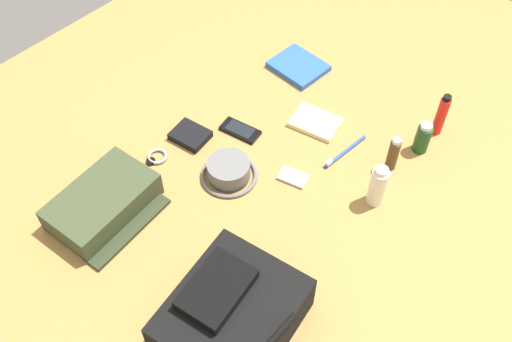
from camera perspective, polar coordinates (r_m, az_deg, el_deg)
ground_plane at (r=1.71m, az=0.00°, el=-1.09°), size 2.64×2.02×0.02m
backpack at (r=1.41m, az=-2.40°, el=-13.94°), size 0.36×0.31×0.15m
toiletry_pouch at (r=1.66m, az=-14.73°, el=-3.09°), size 0.31×0.24×0.08m
bucket_hat at (r=1.69m, az=-2.70°, el=-0.00°), size 0.17×0.17×0.06m
sunscreen_spray at (r=1.86m, az=17.74°, el=5.25°), size 0.03×0.03×0.15m
shampoo_bottle at (r=1.81m, az=16.06°, el=3.15°), size 0.05×0.05×0.11m
cologne_bottle at (r=1.74m, az=13.32°, el=1.62°), size 0.03×0.03×0.12m
toothpaste_tube at (r=1.64m, az=11.88°, el=-1.45°), size 0.05×0.05×0.14m
paperback_novel at (r=2.04m, az=4.18°, el=10.20°), size 0.16×0.18×0.02m
cell_phone at (r=1.82m, az=-1.56°, el=4.02°), size 0.08×0.13×0.01m
media_player at (r=1.71m, az=3.66°, el=-0.62°), size 0.07×0.09×0.01m
wristwatch at (r=1.78m, az=-9.76°, el=1.36°), size 0.07×0.06×0.01m
toothbrush at (r=1.78m, az=8.55°, el=1.75°), size 0.18×0.03×0.02m
wallet at (r=1.81m, az=-6.48°, el=3.51°), size 0.10×0.12×0.02m
notepad at (r=1.86m, az=5.88°, el=4.80°), size 0.14×0.17×0.02m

